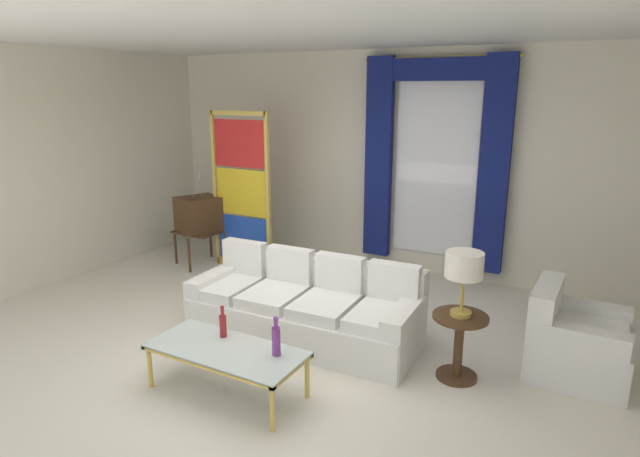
{
  "coord_description": "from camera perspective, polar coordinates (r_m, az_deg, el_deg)",
  "views": [
    {
      "loc": [
        2.68,
        -3.88,
        2.49
      ],
      "look_at": [
        0.03,
        0.9,
        1.05
      ],
      "focal_mm": 29.95,
      "sensor_mm": 36.0,
      "label": 1
    }
  ],
  "objects": [
    {
      "name": "ceiling_slab",
      "position": [
        5.42,
        -0.83,
        20.37
      ],
      "size": [
        8.0,
        7.6,
        0.04
      ],
      "primitive_type": "cube",
      "color": "white"
    },
    {
      "name": "couch_white_long",
      "position": [
        5.54,
        -1.39,
        -8.45
      ],
      "size": [
        2.37,
        1.02,
        0.86
      ],
      "color": "white",
      "rests_on": "ground"
    },
    {
      "name": "round_side_table",
      "position": [
        4.91,
        14.61,
        -11.53
      ],
      "size": [
        0.48,
        0.48,
        0.59
      ],
      "color": "#472D19",
      "rests_on": "ground"
    },
    {
      "name": "ground_plane",
      "position": [
        5.33,
        -5.11,
        -13.14
      ],
      "size": [
        16.0,
        16.0,
        0.0
      ],
      "primitive_type": "plane",
      "color": "silver"
    },
    {
      "name": "wall_rear",
      "position": [
        7.51,
        7.89,
        7.04
      ],
      "size": [
        8.0,
        0.12,
        3.0
      ],
      "primitive_type": "cube",
      "color": "silver",
      "rests_on": "ground"
    },
    {
      "name": "bottle_blue_decanter",
      "position": [
        4.37,
        -4.71,
        -11.73
      ],
      "size": [
        0.07,
        0.07,
        0.34
      ],
      "color": "#753384",
      "rests_on": "coffee_table"
    },
    {
      "name": "table_lamp_brass",
      "position": [
        4.66,
        15.15,
        -4.07
      ],
      "size": [
        0.32,
        0.32,
        0.57
      ],
      "color": "#B29338",
      "rests_on": "round_side_table"
    },
    {
      "name": "armchair_white",
      "position": [
        5.36,
        25.37,
        -11.03
      ],
      "size": [
        0.84,
        0.84,
        0.8
      ],
      "color": "white",
      "rests_on": "ground"
    },
    {
      "name": "wall_left",
      "position": [
        7.83,
        -25.67,
        6.05
      ],
      "size": [
        0.12,
        7.0,
        3.0
      ],
      "primitive_type": "cube",
      "color": "silver",
      "rests_on": "ground"
    },
    {
      "name": "vintage_tv",
      "position": [
        7.82,
        -12.86,
        1.36
      ],
      "size": [
        0.7,
        0.74,
        1.35
      ],
      "color": "#472D19",
      "rests_on": "ground"
    },
    {
      "name": "stained_glass_divider",
      "position": [
        7.46,
        -8.42,
        3.53
      ],
      "size": [
        0.95,
        0.05,
        2.2
      ],
      "color": "gold",
      "rests_on": "ground"
    },
    {
      "name": "curtained_window",
      "position": [
        7.12,
        12.15,
        8.4
      ],
      "size": [
        2.0,
        0.17,
        2.7
      ],
      "color": "white",
      "rests_on": "ground"
    },
    {
      "name": "peacock_figurine",
      "position": [
        7.12,
        -8.16,
        -3.99
      ],
      "size": [
        0.44,
        0.6,
        0.5
      ],
      "color": "beige",
      "rests_on": "ground"
    },
    {
      "name": "bottle_crystal_tall",
      "position": [
        4.73,
        -10.33,
        -10.05
      ],
      "size": [
        0.06,
        0.06,
        0.29
      ],
      "color": "maroon",
      "rests_on": "coffee_table"
    },
    {
      "name": "coffee_table",
      "position": [
        4.6,
        -10.0,
        -12.88
      ],
      "size": [
        1.33,
        0.59,
        0.41
      ],
      "color": "silver",
      "rests_on": "ground"
    }
  ]
}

